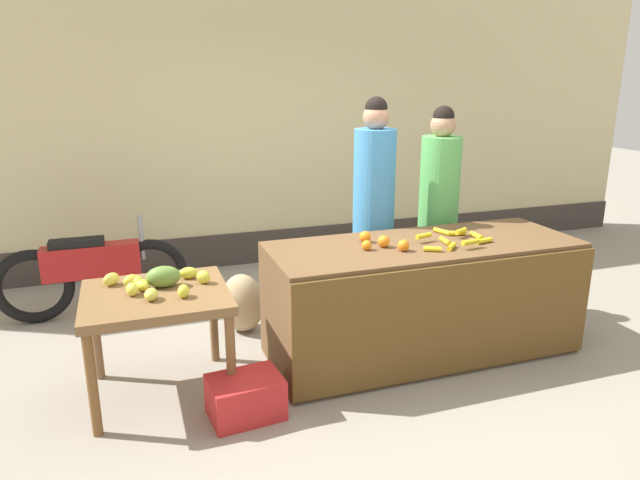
% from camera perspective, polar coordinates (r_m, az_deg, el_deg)
% --- Properties ---
extents(ground_plane, '(24.00, 24.00, 0.00)m').
position_cam_1_polar(ground_plane, '(4.37, 3.74, -11.80)').
color(ground_plane, gray).
extents(market_wall_back, '(9.46, 0.23, 3.51)m').
position_cam_1_polar(market_wall_back, '(6.37, -5.29, 13.14)').
color(market_wall_back, beige).
rests_on(market_wall_back, ground).
extents(fruit_stall_counter, '(2.29, 0.87, 0.86)m').
position_cam_1_polar(fruit_stall_counter, '(4.39, 10.12, -5.72)').
color(fruit_stall_counter, brown).
rests_on(fruit_stall_counter, ground).
extents(side_table_wooden, '(0.90, 0.80, 0.72)m').
position_cam_1_polar(side_table_wooden, '(3.83, -15.90, -6.34)').
color(side_table_wooden, brown).
rests_on(side_table_wooden, ground).
extents(banana_bunch_pile, '(0.59, 0.52, 0.07)m').
position_cam_1_polar(banana_bunch_pile, '(4.32, 13.20, 0.16)').
color(banana_bunch_pile, yellow).
rests_on(banana_bunch_pile, fruit_stall_counter).
extents(orange_pile, '(0.31, 0.37, 0.08)m').
position_cam_1_polar(orange_pile, '(4.09, 6.02, -0.17)').
color(orange_pile, orange).
rests_on(orange_pile, fruit_stall_counter).
extents(mango_papaya_pile, '(0.70, 0.49, 0.14)m').
position_cam_1_polar(mango_papaya_pile, '(3.85, -15.79, -3.86)').
color(mango_papaya_pile, '#D6D23F').
rests_on(mango_papaya_pile, side_table_wooden).
extents(vendor_woman_blue_shirt, '(0.34, 0.34, 1.88)m').
position_cam_1_polar(vendor_woman_blue_shirt, '(4.77, 5.32, 2.77)').
color(vendor_woman_blue_shirt, '#33333D').
rests_on(vendor_woman_blue_shirt, ground).
extents(vendor_woman_green_shirt, '(0.34, 0.34, 1.80)m').
position_cam_1_polar(vendor_woman_green_shirt, '(5.08, 11.62, 2.83)').
color(vendor_woman_green_shirt, '#33333D').
rests_on(vendor_woman_green_shirt, ground).
extents(parked_motorcycle, '(1.60, 0.18, 0.88)m').
position_cam_1_polar(parked_motorcycle, '(5.35, -21.62, -2.97)').
color(parked_motorcycle, black).
rests_on(parked_motorcycle, ground).
extents(produce_crate, '(0.47, 0.36, 0.26)m').
position_cam_1_polar(produce_crate, '(3.70, -7.39, -15.18)').
color(produce_crate, red).
rests_on(produce_crate, ground).
extents(produce_sack, '(0.47, 0.46, 0.49)m').
position_cam_1_polar(produce_sack, '(4.77, -7.70, -6.20)').
color(produce_sack, tan).
rests_on(produce_sack, ground).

